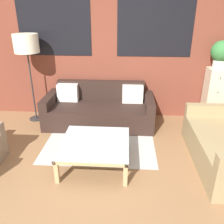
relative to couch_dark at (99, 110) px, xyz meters
name	(u,v)px	position (x,y,z in m)	size (l,w,h in m)	color
ground_plane	(87,192)	(0.07, -1.95, -0.28)	(16.00, 16.00, 0.00)	#8E6642
wall_back_brick	(104,47)	(0.07, 0.49, 1.13)	(8.40, 0.09, 2.80)	brown
rug	(100,142)	(0.09, -0.75, -0.28)	(1.83, 1.41, 0.00)	#BCB7B2
couch_dark	(99,110)	(0.00, 0.00, 0.00)	(2.06, 0.88, 0.78)	black
coffee_table	(95,145)	(0.09, -1.35, 0.04)	(0.96, 0.96, 0.36)	silver
floor_lamp	(26,46)	(-1.33, 0.10, 1.20)	(0.45, 0.45, 1.69)	#2D2D2D
drawer_cabinet	(214,96)	(2.22, 0.23, 0.26)	(0.35, 0.37, 1.08)	beige
potted_plant	(221,53)	(2.22, 0.23, 1.08)	(0.38, 0.38, 0.50)	silver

